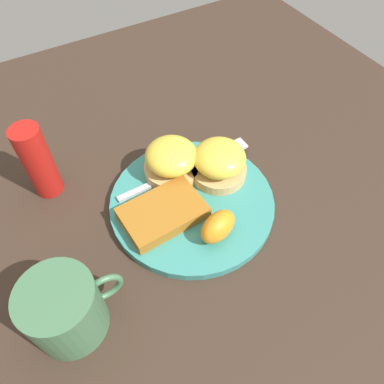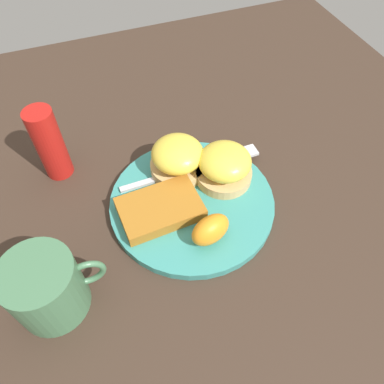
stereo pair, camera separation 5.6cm
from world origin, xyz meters
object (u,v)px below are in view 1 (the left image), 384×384
sandwich_benedict_left (219,162)px  hashbrown_patty (163,213)px  cup (65,310)px  sandwich_benedict_right (171,160)px  orange_wedge (216,228)px  fork (194,165)px  condiment_bottle (38,162)px

sandwich_benedict_left → hashbrown_patty: 0.12m
sandwich_benedict_left → cup: (-0.29, -0.11, 0.00)m
sandwich_benedict_right → sandwich_benedict_left: bearing=-32.8°
sandwich_benedict_right → orange_wedge: size_ratio=1.50×
sandwich_benedict_left → sandwich_benedict_right: 0.08m
fork → orange_wedge: bearing=-106.9°
orange_wedge → condiment_bottle: (-0.18, 0.22, 0.03)m
sandwich_benedict_right → cup: bearing=-145.9°
orange_wedge → fork: (0.04, 0.13, -0.02)m
cup → condiment_bottle: bearing=80.3°
sandwich_benedict_left → cup: size_ratio=0.74×
sandwich_benedict_left → fork: bearing=126.8°
condiment_bottle → sandwich_benedict_left: bearing=-26.4°
sandwich_benedict_left → hashbrown_patty: bearing=-166.0°
sandwich_benedict_right → orange_wedge: 0.14m
orange_wedge → sandwich_benedict_left: bearing=55.5°
hashbrown_patty → orange_wedge: (0.05, -0.07, 0.01)m
sandwich_benedict_right → hashbrown_patty: (-0.05, -0.07, -0.02)m
sandwich_benedict_right → orange_wedge: sandwich_benedict_right is taller
sandwich_benedict_left → condiment_bottle: condiment_bottle is taller
hashbrown_patty → cup: cup is taller
orange_wedge → condiment_bottle: condiment_bottle is taller
cup → hashbrown_patty: bearing=25.3°
orange_wedge → hashbrown_patty: bearing=126.4°
sandwich_benedict_right → fork: sandwich_benedict_right is taller
cup → condiment_bottle: condiment_bottle is taller
sandwich_benedict_left → sandwich_benedict_right: bearing=147.2°
condiment_bottle → cup: bearing=-99.7°
hashbrown_patty → condiment_bottle: size_ratio=0.94×
fork → condiment_bottle: condiment_bottle is taller
fork → condiment_bottle: bearing=158.4°
sandwich_benedict_right → hashbrown_patty: size_ratio=0.75×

